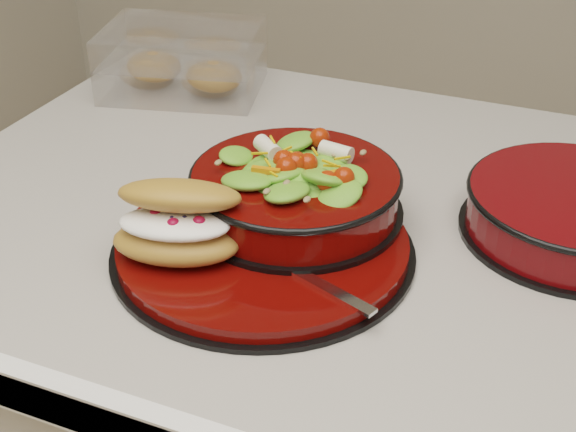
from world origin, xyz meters
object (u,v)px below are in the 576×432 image
at_px(salad_bowl, 295,184).
at_px(fork, 295,271).
at_px(pastry_box, 183,61).
at_px(dinner_plate, 263,246).
at_px(croissant, 178,223).

bearing_deg(salad_bowl, fork, -67.69).
bearing_deg(fork, pastry_box, 61.34).
xyz_separation_m(dinner_plate, salad_bowl, (0.01, 0.06, 0.05)).
xyz_separation_m(salad_bowl, croissant, (-0.08, -0.12, 0.00)).
xyz_separation_m(salad_bowl, pastry_box, (-0.30, 0.30, -0.01)).
bearing_deg(salad_bowl, pastry_box, 135.58).
height_order(fork, pastry_box, pastry_box).
bearing_deg(croissant, dinner_plate, 26.22).
xyz_separation_m(dinner_plate, croissant, (-0.07, -0.06, 0.05)).
distance_m(fork, pastry_box, 0.53).
height_order(dinner_plate, salad_bowl, salad_bowl).
bearing_deg(croissant, pastry_box, 103.20).
height_order(salad_bowl, fork, salad_bowl).
bearing_deg(croissant, salad_bowl, 41.51).
relative_size(dinner_plate, croissant, 2.24).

